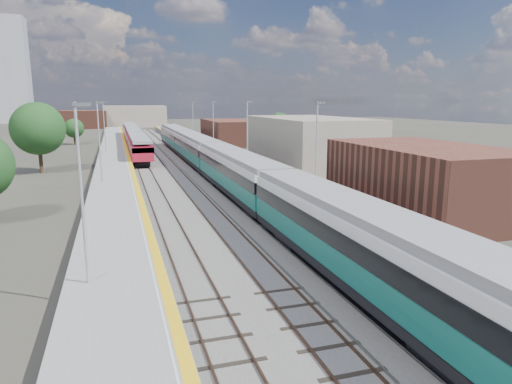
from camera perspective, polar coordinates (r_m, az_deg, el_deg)
name	(u,v)px	position (r m, az deg, el deg)	size (l,w,h in m)	color
ground	(184,165)	(62.62, -8.94, 3.33)	(320.00, 320.00, 0.00)	#47443A
ballast_bed	(166,163)	(64.80, -11.23, 3.54)	(10.50, 155.00, 0.06)	#565451
tracks	(169,161)	(66.51, -10.88, 3.81)	(8.96, 160.00, 0.17)	#4C3323
platform_right	(218,158)	(65.92, -4.71, 4.29)	(4.70, 155.00, 8.52)	slate
platform_left	(114,162)	(64.40, -17.28, 3.64)	(4.30, 155.00, 8.52)	slate
buildings	(80,94)	(150.31, -21.13, 11.39)	(72.00, 185.50, 40.00)	brown
green_train	(213,158)	(50.93, -5.39, 4.31)	(3.08, 85.50, 3.38)	black
red_train	(134,137)	(86.86, -15.03, 6.64)	(2.74, 55.69, 3.46)	black
tree_b	(38,129)	(60.41, -25.61, 7.15)	(6.23, 6.23, 8.45)	#382619
tree_c	(74,128)	(97.98, -21.80, 7.40)	(3.79, 3.79, 5.14)	#382619
tree_d	(279,126)	(85.85, 2.92, 8.30)	(4.76, 4.76, 6.45)	#382619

